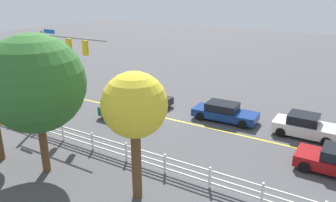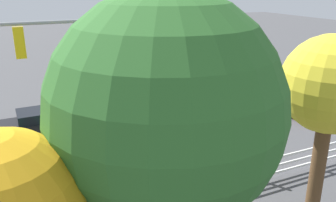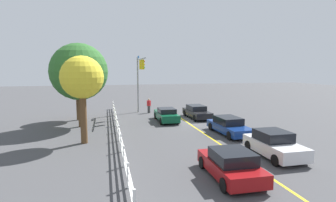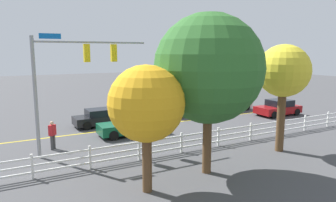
% 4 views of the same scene
% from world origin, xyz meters
% --- Properties ---
extents(ground_plane, '(120.00, 120.00, 0.00)m').
position_xyz_m(ground_plane, '(0.00, 0.00, 0.00)').
color(ground_plane, '#444447').
extents(lane_center_stripe, '(28.00, 0.16, 0.01)m').
position_xyz_m(lane_center_stripe, '(-4.00, 0.00, 0.00)').
color(lane_center_stripe, gold).
rests_on(lane_center_stripe, ground_plane).
extents(signal_assembly, '(6.34, 0.38, 6.62)m').
position_xyz_m(signal_assembly, '(5.01, 3.88, 4.63)').
color(signal_assembly, gray).
rests_on(signal_assembly, ground_plane).
extents(car_0, '(4.83, 2.08, 1.35)m').
position_xyz_m(car_0, '(-5.43, -1.91, 0.66)').
color(car_0, navy).
rests_on(car_0, ground_plane).
extents(car_2, '(4.50, 1.88, 1.33)m').
position_xyz_m(car_2, '(0.67, 1.85, 0.65)').
color(car_2, '#0C4C2D').
rests_on(car_2, ground_plane).
extents(car_3, '(4.58, 1.95, 1.33)m').
position_xyz_m(car_3, '(1.66, -1.68, 0.65)').
color(car_3, black).
rests_on(car_3, ground_plane).
extents(car_4, '(4.12, 1.99, 1.53)m').
position_xyz_m(car_4, '(-11.10, -2.06, 0.73)').
color(car_4, silver).
rests_on(car_4, ground_plane).
extents(pedestrian, '(0.47, 0.47, 1.69)m').
position_xyz_m(pedestrian, '(5.96, 2.75, 0.93)').
color(pedestrian, '#3F3F42').
rests_on(pedestrian, ground_plane).
extents(white_rail_fence, '(26.10, 0.10, 1.15)m').
position_xyz_m(white_rail_fence, '(-3.00, 6.77, 0.60)').
color(white_rail_fence, white).
rests_on(white_rail_fence, ground_plane).
extents(tree_1, '(5.00, 5.00, 7.43)m').
position_xyz_m(tree_1, '(0.04, 9.87, 4.91)').
color(tree_1, brown).
rests_on(tree_1, ground_plane).
extents(tree_2, '(2.94, 2.94, 6.10)m').
position_xyz_m(tree_2, '(-5.56, 9.18, 4.55)').
color(tree_2, brown).
rests_on(tree_2, ground_plane).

